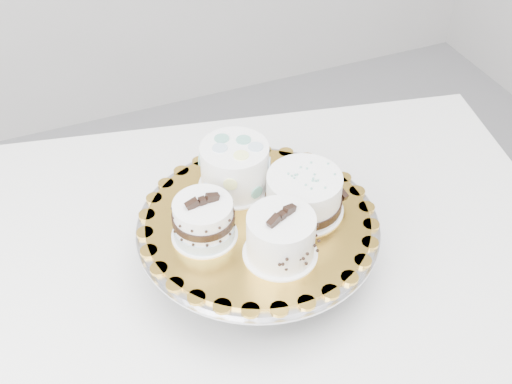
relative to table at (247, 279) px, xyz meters
name	(u,v)px	position (x,y,z in m)	size (l,w,h in m)	color
table	(247,279)	(0.00, 0.00, 0.00)	(1.24, 0.95, 0.75)	white
cake_stand	(258,236)	(0.00, -0.05, 0.16)	(0.38, 0.38, 0.10)	gray
cake_board	(258,220)	(0.00, -0.05, 0.19)	(0.35, 0.35, 0.01)	#C6862A
cake_swirl	(281,237)	(0.00, -0.13, 0.23)	(0.13, 0.13, 0.09)	white
cake_banded	(204,221)	(-0.09, -0.05, 0.23)	(0.10, 0.10, 0.08)	white
cake_dots	(235,166)	(0.00, 0.04, 0.24)	(0.13, 0.13, 0.08)	white
cake_ribbon	(304,194)	(0.08, -0.06, 0.23)	(0.14, 0.14, 0.07)	white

